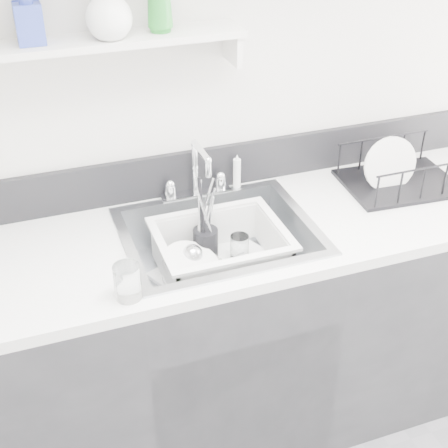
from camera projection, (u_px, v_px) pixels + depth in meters
name	position (u px, v px, depth m)	size (l,w,h in m)	color
room_shell	(379.00, 95.00, 1.03)	(3.50, 3.00, 2.60)	silver
counter_run	(219.00, 335.00, 2.32)	(3.20, 0.62, 0.92)	#252529
backsplash	(192.00, 171.00, 2.27)	(3.20, 0.02, 0.16)	black
sink	(219.00, 254.00, 2.12)	(0.64, 0.52, 0.20)	silver
faucet	(196.00, 182.00, 2.24)	(0.26, 0.18, 0.23)	silver
side_sprayer	(237.00, 172.00, 2.29)	(0.03, 0.03, 0.14)	white
wall_shelf	(81.00, 46.00, 1.84)	(1.00, 0.16, 0.12)	silver
wash_tub	(221.00, 253.00, 2.12)	(0.43, 0.35, 0.17)	white
plate_stack	(194.00, 270.00, 2.11)	(0.25, 0.24, 0.10)	white
utensil_cup	(206.00, 241.00, 2.19)	(0.09, 0.09, 0.29)	black
ladle	(208.00, 267.00, 2.10)	(0.28, 0.10, 0.08)	silver
tumbler_in_tub	(239.00, 247.00, 2.18)	(0.07, 0.07, 0.09)	white
tumbler_counter	(128.00, 282.00, 1.76)	(0.08, 0.08, 0.11)	white
dish_rack	(401.00, 167.00, 2.31)	(0.41, 0.31, 0.15)	black
bowl_small	(249.00, 268.00, 2.13)	(0.11, 0.11, 0.04)	white
soap_bottle_b	(28.00, 13.00, 1.75)	(0.08, 0.08, 0.17)	#2F40A1
soap_bottle_c	(108.00, 8.00, 1.79)	(0.14, 0.14, 0.17)	white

